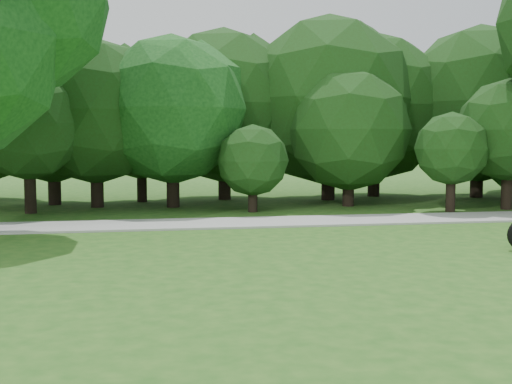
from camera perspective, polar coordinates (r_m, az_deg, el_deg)
name	(u,v)px	position (r m, az deg, el deg)	size (l,w,h in m)	color
ground	(444,278)	(12.36, 16.35, -7.36)	(100.00, 100.00, 0.00)	#225518
walkway	(324,221)	(19.74, 6.06, -2.55)	(60.00, 2.20, 0.06)	#9E9E99
tree_line	(298,111)	(26.26, 3.80, 7.20)	(39.44, 11.50, 7.54)	black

